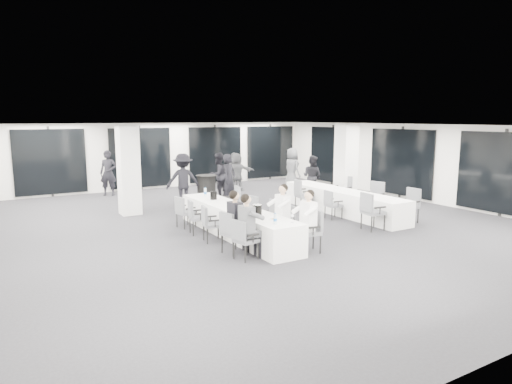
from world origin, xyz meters
TOP-DOWN VIEW (x-y plane):
  - room at (0.89, 1.11)m, footprint 14.04×16.04m
  - column_left at (-2.80, 3.20)m, footprint 0.60×0.60m
  - column_right at (4.20, 1.00)m, footprint 0.60×0.60m
  - banquet_table_main at (-1.19, -0.88)m, footprint 0.90×5.00m
  - banquet_table_side at (3.06, -0.17)m, footprint 0.90×5.00m
  - cocktail_table at (-0.01, 3.50)m, footprint 0.74×0.74m
  - chair_main_left_near at (-2.02, -2.76)m, footprint 0.53×0.56m
  - chair_main_left_second at (-2.03, -2.24)m, footprint 0.57×0.60m
  - chair_main_left_mid at (-2.02, -1.07)m, footprint 0.53×0.56m
  - chair_main_left_fourth at (-2.02, -0.20)m, footprint 0.53×0.56m
  - chair_main_left_far at (-2.02, 0.63)m, footprint 0.52×0.55m
  - chair_main_right_near at (-0.36, -3.02)m, footprint 0.59×0.62m
  - chair_main_right_second at (-0.37, -1.96)m, footprint 0.46×0.51m
  - chair_main_right_mid at (-0.36, -1.21)m, footprint 0.48×0.53m
  - chair_main_right_fourth at (-0.37, -0.19)m, footprint 0.52×0.54m
  - chair_main_right_far at (-0.36, 0.85)m, footprint 0.60×0.64m
  - chair_side_left_near at (2.22, -2.24)m, footprint 0.57×0.62m
  - chair_side_left_mid at (2.23, -0.61)m, footprint 0.48×0.52m
  - chair_side_left_far at (2.22, 0.88)m, footprint 0.60×0.64m
  - chair_side_right_near at (3.90, -2.13)m, footprint 0.51×0.58m
  - chair_side_right_mid at (3.90, -0.73)m, footprint 0.61×0.64m
  - chair_side_right_far at (3.90, 0.76)m, footprint 0.61×0.65m
  - seated_guest_a at (-1.86, -2.75)m, footprint 0.50×0.38m
  - seated_guest_b at (-1.86, -2.22)m, footprint 0.50×0.38m
  - seated_guest_c at (-0.53, -3.00)m, footprint 0.50×0.38m
  - seated_guest_d at (-0.53, -1.96)m, footprint 0.50×0.38m
  - standing_guest_a at (0.65, 3.03)m, footprint 0.94×0.90m
  - standing_guest_b at (0.99, 4.60)m, footprint 1.07×0.84m
  - standing_guest_c at (-0.80, 3.68)m, footprint 1.48×1.09m
  - standing_guest_d at (2.66, 6.40)m, footprint 1.15×0.85m
  - standing_guest_e at (4.52, 4.70)m, footprint 0.61×0.98m
  - standing_guest_f at (2.37, 5.65)m, footprint 1.73×1.41m
  - standing_guest_g at (-2.55, 7.10)m, footprint 0.92×0.86m
  - standing_guest_h at (4.03, 2.68)m, footprint 0.82×1.01m
  - ice_bucket_near at (-1.22, -2.01)m, footprint 0.23×0.23m
  - ice_bucket_far at (-1.18, 0.46)m, footprint 0.19×0.19m
  - water_bottle_a at (-1.33, -2.96)m, footprint 0.07×0.07m
  - water_bottle_b at (-0.95, -0.40)m, footprint 0.06×0.06m
  - water_bottle_c at (-1.17, 1.04)m, footprint 0.08×0.08m
  - plate_a at (-1.34, -2.24)m, footprint 0.21×0.21m
  - plate_b at (-1.11, -2.56)m, footprint 0.19×0.19m
  - plate_c at (-1.08, -1.42)m, footprint 0.21×0.21m
  - wine_glass at (-0.93, -3.03)m, footprint 0.07×0.07m

SIDE VIEW (x-z plane):
  - banquet_table_main at x=-1.19m, z-range 0.00..0.75m
  - banquet_table_side at x=3.06m, z-range 0.00..0.75m
  - chair_main_right_fourth at x=-0.37m, z-range 0.06..0.92m
  - chair_side_left_mid at x=2.23m, z-range 0.06..0.93m
  - chair_main_left_far at x=-2.02m, z-range 0.06..0.94m
  - chair_main_left_near at x=-2.02m, z-range 0.06..0.95m
  - chair_main_right_second at x=-0.37m, z-range 0.06..0.95m
  - chair_main_left_mid at x=-2.02m, z-range 0.06..0.96m
  - chair_main_left_fourth at x=-2.02m, z-range 0.06..0.97m
  - chair_main_right_mid at x=-0.36m, z-range 0.06..0.97m
  - cocktail_table at x=-0.01m, z-range 0.01..1.04m
  - chair_main_left_second at x=-2.03m, z-range 0.07..1.03m
  - chair_main_right_near at x=-0.36m, z-range 0.07..1.03m
  - chair_side_right_near at x=3.90m, z-range 0.07..1.07m
  - chair_main_right_far at x=-0.36m, z-range 0.07..1.07m
  - chair_side_left_far at x=2.22m, z-range 0.07..1.09m
  - chair_side_right_mid at x=3.90m, z-range 0.07..1.09m
  - chair_side_left_near at x=2.22m, z-range 0.07..1.10m
  - chair_side_right_far at x=3.90m, z-range 0.07..1.11m
  - plate_a at x=-1.34m, z-range 0.75..0.78m
  - plate_b at x=-1.11m, z-range 0.75..0.78m
  - plate_c at x=-1.08m, z-range 0.75..0.78m
  - seated_guest_a at x=-1.86m, z-range 0.09..1.53m
  - seated_guest_b at x=-1.86m, z-range 0.09..1.53m
  - seated_guest_c at x=-0.53m, z-range 0.09..1.53m
  - seated_guest_d at x=-0.53m, z-range 0.09..1.53m
  - water_bottle_b at x=-0.95m, z-range 0.75..0.95m
  - ice_bucket_far at x=-1.18m, z-range 0.75..0.97m
  - water_bottle_a at x=-1.33m, z-range 0.75..0.98m
  - standing_guest_d at x=2.66m, z-range 0.00..1.74m
  - water_bottle_c at x=-1.17m, z-range 0.75..0.99m
  - ice_bucket_near at x=-1.22m, z-range 0.75..1.01m
  - wine_glass at x=-0.93m, z-range 0.80..0.99m
  - standing_guest_f at x=2.37m, z-range 0.00..1.79m
  - standing_guest_h at x=4.03m, z-range 0.00..1.82m
  - standing_guest_b at x=0.99m, z-range 0.00..1.93m
  - standing_guest_e at x=4.52m, z-range 0.00..1.99m
  - standing_guest_g at x=-2.55m, z-range 0.00..2.01m
  - standing_guest_a at x=0.65m, z-range 0.00..2.02m
  - standing_guest_c at x=-0.80m, z-range 0.00..2.05m
  - room at x=0.89m, z-range -0.03..2.81m
  - column_left at x=-2.80m, z-range 0.00..2.80m
  - column_right at x=4.20m, z-range 0.00..2.80m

